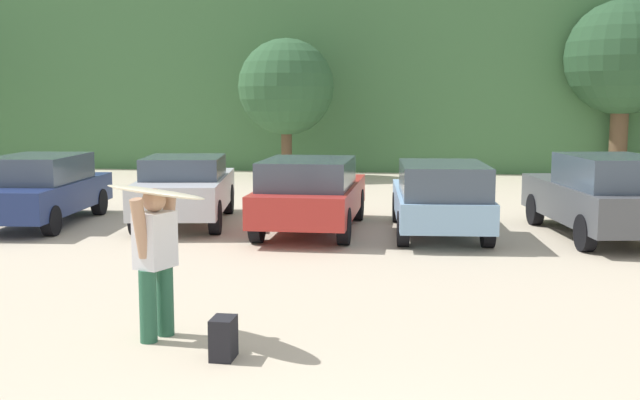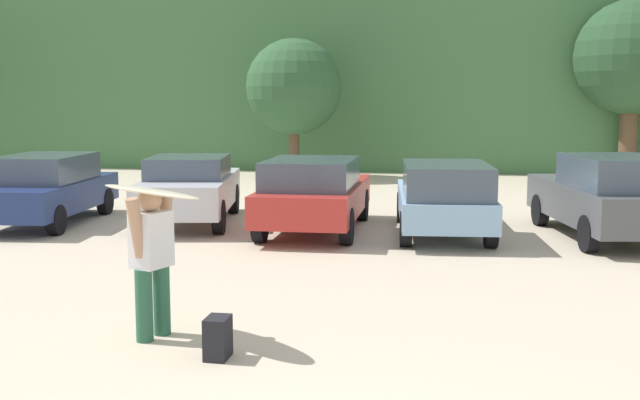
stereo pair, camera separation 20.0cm
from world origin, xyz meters
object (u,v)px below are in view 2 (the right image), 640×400
object	(u,v)px
parked_car_dark_gray	(606,196)
backpack_dropped	(218,338)
parked_car_red	(314,193)
person_adult	(152,254)
surfboard_cream	(150,191)
parked_car_silver	(190,188)
parked_car_navy	(47,188)
parked_car_sky_blue	(444,197)

from	to	relation	value
parked_car_dark_gray	backpack_dropped	bearing A→B (deg)	136.23
parked_car_red	parked_car_dark_gray	bearing A→B (deg)	-89.93
person_adult	surfboard_cream	distance (m)	0.72
backpack_dropped	parked_car_red	bearing A→B (deg)	92.44
parked_car_dark_gray	parked_car_silver	bearing A→B (deg)	76.18
parked_car_silver	parked_car_red	size ratio (longest dim) A/B	1.00
surfboard_cream	backpack_dropped	size ratio (longest dim) A/B	3.94
parked_car_dark_gray	person_adult	distance (m)	9.88
parked_car_red	surfboard_cream	world-z (taller)	surfboard_cream
parked_car_red	person_adult	distance (m)	7.49
parked_car_navy	parked_car_dark_gray	distance (m)	11.81
parked_car_sky_blue	surfboard_cream	size ratio (longest dim) A/B	2.59
surfboard_cream	parked_car_red	bearing A→B (deg)	-58.23
parked_car_navy	parked_car_silver	world-z (taller)	parked_car_navy
parked_car_sky_blue	person_adult	distance (m)	8.05
parked_car_sky_blue	surfboard_cream	world-z (taller)	surfboard_cream
parked_car_silver	backpack_dropped	bearing A→B (deg)	-169.35
parked_car_red	surfboard_cream	bearing A→B (deg)	174.56
parked_car_dark_gray	person_adult	world-z (taller)	person_adult
parked_car_navy	parked_car_sky_blue	distance (m)	8.68
parked_car_navy	backpack_dropped	size ratio (longest dim) A/B	10.10
parked_car_navy	backpack_dropped	distance (m)	10.36
parked_car_dark_gray	surfboard_cream	world-z (taller)	surfboard_cream
parked_car_dark_gray	backpack_dropped	xyz separation A→B (m)	(-5.44, -8.12, -0.64)
person_adult	parked_car_sky_blue	bearing A→B (deg)	-93.66
parked_car_silver	surfboard_cream	distance (m)	8.46
surfboard_cream	person_adult	bearing A→B (deg)	152.54
parked_car_navy	backpack_dropped	bearing A→B (deg)	-147.27
parked_car_navy	parked_car_dark_gray	world-z (taller)	parked_car_dark_gray
parked_car_silver	person_adult	xyz separation A→B (m)	(2.31, -8.13, 0.19)
parked_car_sky_blue	person_adult	world-z (taller)	person_adult
parked_car_red	backpack_dropped	world-z (taller)	parked_car_red
parked_car_red	person_adult	size ratio (longest dim) A/B	2.67
parked_car_sky_blue	parked_car_dark_gray	size ratio (longest dim) A/B	0.95
parked_car_navy	parked_car_sky_blue	bearing A→B (deg)	-96.68
parked_car_navy	backpack_dropped	world-z (taller)	parked_car_navy
parked_car_navy	parked_car_red	world-z (taller)	parked_car_red
person_adult	backpack_dropped	distance (m)	1.34
parked_car_navy	parked_car_sky_blue	world-z (taller)	parked_car_navy
parked_car_dark_gray	backpack_dropped	size ratio (longest dim) A/B	10.72
parked_car_navy	parked_car_red	bearing A→B (deg)	-96.26
parked_car_silver	backpack_dropped	distance (m)	9.31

